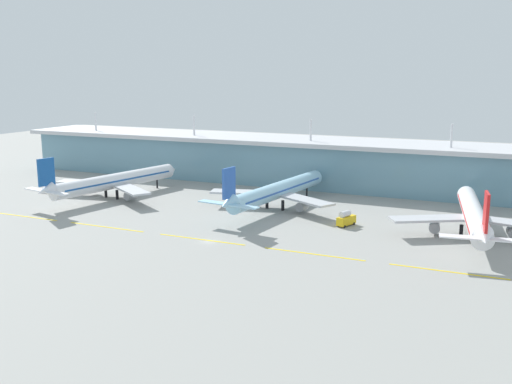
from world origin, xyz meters
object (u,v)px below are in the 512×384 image
(airliner_far, at_px, (474,215))
(airliner_near, at_px, (114,181))
(fuel_truck, at_px, (346,219))
(airliner_middle, at_px, (277,191))

(airliner_far, bearing_deg, airliner_near, 179.42)
(airliner_near, distance_m, fuel_truck, 93.55)
(airliner_middle, xyz_separation_m, airliner_far, (66.01, -9.69, -0.00))
(airliner_middle, height_order, airliner_far, same)
(airliner_near, bearing_deg, airliner_far, -0.58)
(fuel_truck, bearing_deg, airliner_middle, 155.10)
(airliner_middle, bearing_deg, airliner_near, -172.61)
(airliner_near, height_order, airliner_middle, same)
(airliner_near, bearing_deg, fuel_truck, -3.06)
(airliner_far, height_order, fuel_truck, airliner_far)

